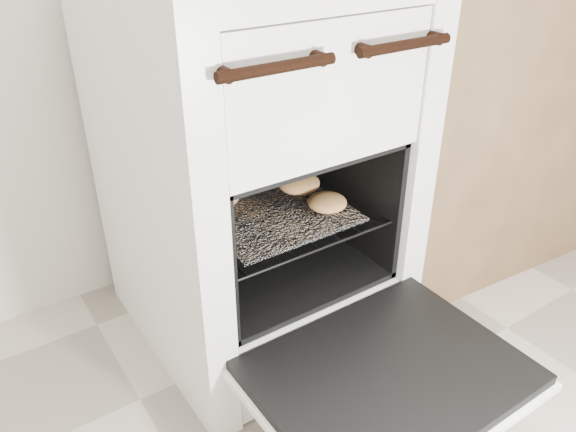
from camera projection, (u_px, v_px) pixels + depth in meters
name	position (u px, v px, depth m)	size (l,w,h in m)	color
stove	(254.00, 174.00, 1.46)	(0.64, 0.71, 0.98)	white
oven_door	(388.00, 376.00, 1.20)	(0.58, 0.45, 0.04)	black
oven_rack	(270.00, 212.00, 1.45)	(0.47, 0.45, 0.01)	black
foil_sheet	(274.00, 213.00, 1.43)	(0.36, 0.32, 0.01)	white
baked_rolls	(278.00, 192.00, 1.47)	(0.36, 0.31, 0.05)	tan
counter	(461.00, 117.00, 1.88)	(0.93, 0.62, 0.93)	brown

